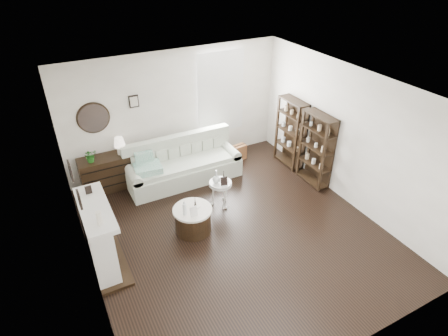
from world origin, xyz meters
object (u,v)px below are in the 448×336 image
sofa (183,166)px  dresser (108,173)px  pedestal_table (220,184)px  drum_table (193,220)px

sofa → dresser: 1.59m
dresser → pedestal_table: size_ratio=2.08×
dresser → drum_table: size_ratio=1.59×
dresser → pedestal_table: 2.47m
sofa → dresser: size_ratio=2.19×
drum_table → pedestal_table: (0.80, 0.47, 0.25)m
dresser → drum_table: 2.35m
pedestal_table → drum_table: bearing=-149.8°
pedestal_table → dresser: bearing=138.3°
sofa → drum_table: 1.79m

